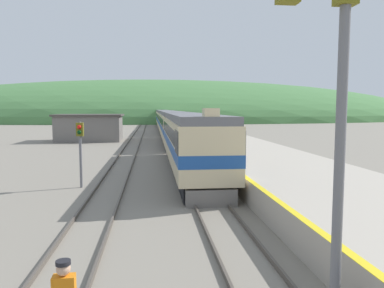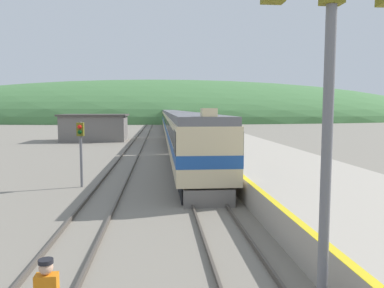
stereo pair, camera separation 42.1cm
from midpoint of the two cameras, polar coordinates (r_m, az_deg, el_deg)
track_main at (r=70.18m, az=-4.24°, el=2.05°), size 1.52×180.00×0.16m
track_siding at (r=70.19m, az=-8.09°, el=2.02°), size 1.52×180.00×0.16m
platform at (r=50.69m, az=2.17°, el=1.30°), size 6.85×140.00×1.11m
distant_hills at (r=144.78m, az=-5.21°, el=3.75°), size 213.62×96.13×29.50m
station_shed at (r=50.40m, az=-15.56°, el=2.45°), size 8.50×5.98×3.46m
express_train_lead_car at (r=24.77m, az=-0.80°, el=0.60°), size 2.87×19.02×4.21m
carriage_second at (r=45.23m, az=-3.22°, el=2.76°), size 2.86×19.85×3.85m
carriage_third at (r=65.93m, az=-4.13°, el=3.59°), size 2.86×19.85×3.85m
carriage_fourth at (r=86.65m, az=-4.61°, el=4.03°), size 2.86×19.85×3.85m
carriage_fifth at (r=107.37m, az=-4.90°, el=4.29°), size 2.86×19.85×3.85m
signal_mast_main at (r=7.66m, az=20.77°, el=15.55°), size 3.30×0.42×8.11m
signal_post_siding at (r=20.60m, az=-17.25°, el=0.54°), size 0.36×0.42×3.51m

